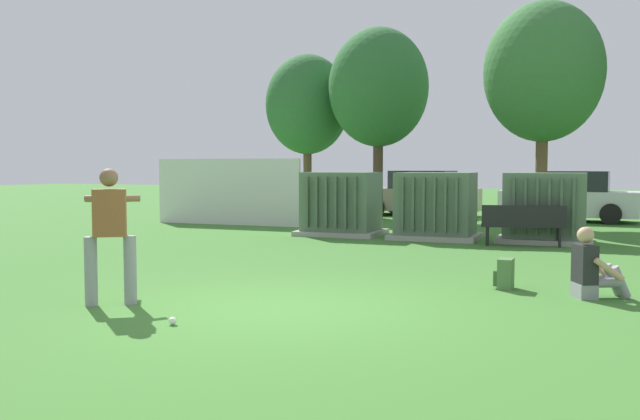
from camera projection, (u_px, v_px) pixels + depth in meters
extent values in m
plane|color=#3D752D|center=(281.00, 309.00, 8.36)|extent=(96.00, 96.00, 0.00)
cube|color=silver|center=(227.00, 192.00, 20.46)|extent=(4.80, 0.12, 2.00)
cube|color=#9E9B93|center=(341.00, 232.00, 17.47)|extent=(2.10, 1.70, 0.12)
cube|color=#567056|center=(341.00, 201.00, 17.42)|extent=(1.80, 1.40, 1.50)
cube|color=#495F49|center=(307.00, 202.00, 16.95)|extent=(0.06, 0.12, 1.27)
cube|color=#495F49|center=(317.00, 202.00, 16.85)|extent=(0.06, 0.12, 1.27)
cube|color=#495F49|center=(326.00, 203.00, 16.76)|extent=(0.06, 0.12, 1.27)
cube|color=#495F49|center=(336.00, 203.00, 16.67)|extent=(0.06, 0.12, 1.27)
cube|color=#495F49|center=(346.00, 203.00, 16.58)|extent=(0.06, 0.12, 1.27)
cube|color=#495F49|center=(356.00, 203.00, 16.48)|extent=(0.06, 0.12, 1.27)
cube|color=#9E9B93|center=(435.00, 236.00, 16.52)|extent=(2.10, 1.70, 0.12)
cube|color=#567056|center=(436.00, 203.00, 16.47)|extent=(1.80, 1.40, 1.50)
cube|color=#495F49|center=(403.00, 204.00, 15.99)|extent=(0.06, 0.12, 1.27)
cube|color=#495F49|center=(413.00, 205.00, 15.90)|extent=(0.06, 0.12, 1.27)
cube|color=#495F49|center=(424.00, 205.00, 15.81)|extent=(0.06, 0.12, 1.27)
cube|color=#495F49|center=(435.00, 205.00, 15.71)|extent=(0.06, 0.12, 1.27)
cube|color=#495F49|center=(446.00, 205.00, 15.62)|extent=(0.06, 0.12, 1.27)
cube|color=#495F49|center=(457.00, 205.00, 15.53)|extent=(0.06, 0.12, 1.27)
cube|color=#9E9B93|center=(544.00, 239.00, 15.76)|extent=(2.10, 1.70, 0.12)
cube|color=#567056|center=(545.00, 205.00, 15.71)|extent=(1.80, 1.40, 1.50)
cube|color=#495F49|center=(514.00, 206.00, 15.24)|extent=(0.06, 0.12, 1.27)
cube|color=#495F49|center=(525.00, 206.00, 15.14)|extent=(0.06, 0.12, 1.27)
cube|color=#495F49|center=(537.00, 207.00, 15.05)|extent=(0.06, 0.12, 1.27)
cube|color=#495F49|center=(549.00, 207.00, 14.96)|extent=(0.06, 0.12, 1.27)
cube|color=#495F49|center=(561.00, 207.00, 14.86)|extent=(0.06, 0.12, 1.27)
cube|color=#495F49|center=(574.00, 207.00, 14.77)|extent=(0.06, 0.12, 1.27)
cube|color=black|center=(523.00, 226.00, 14.95)|extent=(1.84, 0.70, 0.05)
cube|color=black|center=(524.00, 215.00, 14.76)|extent=(1.78, 0.35, 0.44)
cylinder|color=black|center=(487.00, 235.00, 15.26)|extent=(0.06, 0.06, 0.42)
cylinder|color=black|center=(558.00, 237.00, 14.95)|extent=(0.06, 0.06, 0.42)
cylinder|color=black|center=(488.00, 236.00, 14.98)|extent=(0.06, 0.06, 0.42)
cylinder|color=black|center=(560.00, 238.00, 14.68)|extent=(0.06, 0.06, 0.42)
cylinder|color=gray|center=(91.00, 271.00, 8.51)|extent=(0.16, 0.16, 0.88)
cylinder|color=gray|center=(130.00, 270.00, 8.61)|extent=(0.16, 0.16, 0.88)
cube|color=brown|center=(110.00, 213.00, 8.51)|extent=(0.47, 0.42, 0.60)
sphere|color=brown|center=(109.00, 178.00, 8.48)|extent=(0.23, 0.23, 0.23)
cylinder|color=brown|center=(105.00, 199.00, 8.85)|extent=(0.55, 0.22, 0.09)
cylinder|color=brown|center=(119.00, 199.00, 8.89)|extent=(0.40, 0.48, 0.09)
cylinder|color=red|center=(117.00, 202.00, 9.54)|extent=(0.52, 0.74, 0.21)
sphere|color=red|center=(114.00, 198.00, 9.12)|extent=(0.08, 0.08, 0.08)
sphere|color=white|center=(173.00, 321.00, 7.50)|extent=(0.09, 0.09, 0.09)
cube|color=gray|center=(584.00, 290.00, 9.05)|extent=(0.36, 0.41, 0.20)
cube|color=#262628|center=(585.00, 264.00, 9.02)|extent=(0.35, 0.42, 0.52)
sphere|color=tan|center=(586.00, 235.00, 9.00)|extent=(0.22, 0.22, 0.22)
cylinder|color=gray|center=(597.00, 280.00, 9.15)|extent=(0.46, 0.31, 0.13)
cylinder|color=gray|center=(613.00, 280.00, 9.17)|extent=(0.32, 0.23, 0.46)
cylinder|color=gray|center=(604.00, 283.00, 8.95)|extent=(0.46, 0.31, 0.13)
cylinder|color=gray|center=(620.00, 282.00, 8.97)|extent=(0.32, 0.23, 0.46)
cylinder|color=tan|center=(592.00, 265.00, 9.27)|extent=(0.41, 0.25, 0.32)
cylinder|color=tan|center=(609.00, 270.00, 8.81)|extent=(0.41, 0.25, 0.32)
cube|color=#4C723F|center=(506.00, 274.00, 9.71)|extent=(0.21, 0.33, 0.44)
cube|color=#3D5B33|center=(496.00, 278.00, 9.76)|extent=(0.07, 0.23, 0.22)
cylinder|color=brown|center=(308.00, 181.00, 24.86)|extent=(0.31, 0.31, 2.49)
ellipsoid|color=#2D6633|center=(307.00, 104.00, 24.68)|extent=(3.07, 3.07, 3.65)
cylinder|color=#4C3828|center=(378.00, 178.00, 22.92)|extent=(0.34, 0.34, 2.74)
ellipsoid|color=#2D6633|center=(378.00, 87.00, 22.72)|extent=(3.37, 3.37, 4.01)
cylinder|color=brown|center=(541.00, 179.00, 19.91)|extent=(0.34, 0.34, 2.80)
ellipsoid|color=#387038|center=(543.00, 72.00, 19.71)|extent=(3.45, 3.45, 4.09)
cube|color=gray|center=(419.00, 199.00, 24.37)|extent=(4.36, 2.14, 0.80)
cube|color=#262B33|center=(423.00, 180.00, 24.25)|extent=(2.26, 1.78, 0.64)
cylinder|color=black|center=(376.00, 207.00, 24.24)|extent=(0.66, 0.29, 0.64)
cylinder|color=black|center=(393.00, 204.00, 25.74)|extent=(0.66, 0.29, 0.64)
cylinder|color=black|center=(447.00, 209.00, 23.03)|extent=(0.66, 0.29, 0.64)
cylinder|color=black|center=(460.00, 206.00, 24.54)|extent=(0.66, 0.29, 0.64)
cube|color=silver|center=(568.00, 203.00, 21.81)|extent=(4.31, 1.99, 0.80)
cube|color=#262B33|center=(574.00, 181.00, 21.69)|extent=(2.21, 1.70, 0.64)
cylinder|color=black|center=(523.00, 212.00, 21.61)|extent=(0.65, 0.26, 0.64)
cylinder|color=black|center=(530.00, 209.00, 23.15)|extent=(0.65, 0.26, 0.64)
cylinder|color=black|center=(611.00, 214.00, 20.50)|extent=(0.65, 0.26, 0.64)
cylinder|color=black|center=(613.00, 211.00, 22.03)|extent=(0.65, 0.26, 0.64)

